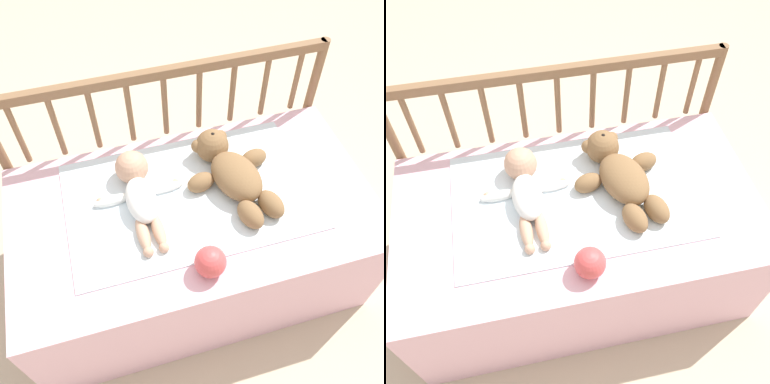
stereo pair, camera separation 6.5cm
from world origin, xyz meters
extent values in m
plane|color=#C6B293|center=(0.00, 0.00, 0.00)|extent=(12.00, 12.00, 0.00)
cube|color=#EDB7C6|center=(0.00, 0.00, 0.24)|extent=(1.26, 0.70, 0.48)
cylinder|color=brown|center=(-0.61, 0.37, 0.39)|extent=(0.04, 0.04, 0.78)
cylinder|color=brown|center=(0.61, 0.37, 0.39)|extent=(0.04, 0.04, 0.78)
cube|color=brown|center=(0.00, 0.37, 0.76)|extent=(1.23, 0.03, 0.04)
cylinder|color=brown|center=(-0.53, 0.37, 0.61)|extent=(0.02, 0.02, 0.27)
cylinder|color=brown|center=(-0.40, 0.37, 0.61)|extent=(0.02, 0.02, 0.27)
cylinder|color=brown|center=(-0.26, 0.37, 0.61)|extent=(0.02, 0.02, 0.27)
cylinder|color=brown|center=(-0.13, 0.37, 0.61)|extent=(0.02, 0.02, 0.27)
cylinder|color=brown|center=(0.00, 0.37, 0.61)|extent=(0.02, 0.02, 0.27)
cylinder|color=brown|center=(0.13, 0.37, 0.61)|extent=(0.02, 0.02, 0.27)
cylinder|color=brown|center=(0.26, 0.37, 0.61)|extent=(0.02, 0.02, 0.27)
cylinder|color=brown|center=(0.40, 0.37, 0.61)|extent=(0.02, 0.02, 0.27)
cylinder|color=brown|center=(0.53, 0.37, 0.61)|extent=(0.02, 0.02, 0.27)
cube|color=white|center=(0.00, 0.04, 0.48)|extent=(0.86, 0.53, 0.01)
ellipsoid|color=olive|center=(0.17, 0.04, 0.53)|extent=(0.20, 0.26, 0.11)
sphere|color=olive|center=(0.13, 0.20, 0.54)|extent=(0.12, 0.12, 0.12)
sphere|color=tan|center=(0.13, 0.20, 0.57)|extent=(0.05, 0.05, 0.05)
sphere|color=black|center=(0.13, 0.20, 0.60)|extent=(0.02, 0.02, 0.02)
sphere|color=olive|center=(0.08, 0.21, 0.54)|extent=(0.05, 0.05, 0.05)
sphere|color=olive|center=(0.17, 0.23, 0.54)|extent=(0.05, 0.05, 0.05)
ellipsoid|color=olive|center=(0.05, 0.06, 0.51)|extent=(0.12, 0.09, 0.07)
ellipsoid|color=olive|center=(0.27, 0.12, 0.51)|extent=(0.12, 0.09, 0.07)
ellipsoid|color=olive|center=(0.16, -0.11, 0.52)|extent=(0.10, 0.13, 0.07)
ellipsoid|color=olive|center=(0.25, -0.09, 0.52)|extent=(0.10, 0.13, 0.07)
ellipsoid|color=white|center=(-0.17, 0.04, 0.52)|extent=(0.11, 0.19, 0.09)
sphere|color=tan|center=(-0.17, 0.18, 0.54)|extent=(0.12, 0.12, 0.12)
ellipsoid|color=white|center=(-0.26, 0.08, 0.50)|extent=(0.14, 0.04, 0.04)
ellipsoid|color=white|center=(-0.08, 0.09, 0.50)|extent=(0.14, 0.04, 0.04)
sphere|color=tan|center=(-0.30, 0.09, 0.50)|extent=(0.03, 0.03, 0.03)
sphere|color=tan|center=(-0.04, 0.10, 0.50)|extent=(0.03, 0.03, 0.03)
ellipsoid|color=tan|center=(-0.19, -0.08, 0.50)|extent=(0.05, 0.14, 0.04)
ellipsoid|color=tan|center=(-0.14, -0.08, 0.50)|extent=(0.05, 0.14, 0.04)
sphere|color=tan|center=(-0.19, -0.15, 0.50)|extent=(0.03, 0.03, 0.03)
sphere|color=tan|center=(-0.14, -0.15, 0.50)|extent=(0.03, 0.03, 0.03)
sphere|color=#DB4C4C|center=(-0.02, -0.25, 0.53)|extent=(0.10, 0.10, 0.10)
camera|label=1|loc=(-0.24, -0.82, 1.68)|focal=40.00mm
camera|label=2|loc=(-0.18, -0.84, 1.68)|focal=40.00mm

